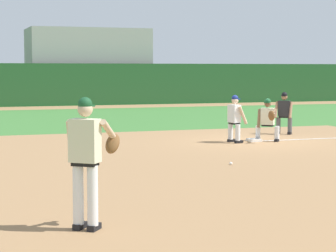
{
  "coord_description": "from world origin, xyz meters",
  "views": [
    {
      "loc": [
        -9.05,
        -18.27,
        2.24
      ],
      "look_at": [
        -5.07,
        -6.6,
        1.17
      ],
      "focal_mm": 70.0,
      "sensor_mm": 36.0,
      "label": 1
    }
  ],
  "objects_px": {
    "pitcher": "(87,155)",
    "first_baseman": "(268,118)",
    "first_base_bag": "(254,140)",
    "baseball": "(231,163)",
    "baserunner": "(235,117)",
    "umpire": "(284,111)"
  },
  "relations": [
    {
      "from": "pitcher",
      "to": "umpire",
      "type": "relative_size",
      "value": 1.27
    },
    {
      "from": "first_base_bag",
      "to": "baseball",
      "type": "height_order",
      "value": "first_base_bag"
    },
    {
      "from": "first_base_bag",
      "to": "baserunner",
      "type": "height_order",
      "value": "baserunner"
    },
    {
      "from": "baseball",
      "to": "first_baseman",
      "type": "distance_m",
      "value": 5.31
    },
    {
      "from": "first_baseman",
      "to": "umpire",
      "type": "distance_m",
      "value": 2.45
    },
    {
      "from": "first_base_bag",
      "to": "baseball",
      "type": "xyz_separation_m",
      "value": [
        -2.75,
        -4.36,
        -0.01
      ]
    },
    {
      "from": "first_base_bag",
      "to": "baserunner",
      "type": "relative_size",
      "value": 0.26
    },
    {
      "from": "first_baseman",
      "to": "baserunner",
      "type": "bearing_deg",
      "value": 178.28
    },
    {
      "from": "baseball",
      "to": "baserunner",
      "type": "bearing_deg",
      "value": 64.36
    },
    {
      "from": "pitcher",
      "to": "first_baseman",
      "type": "relative_size",
      "value": 1.39
    },
    {
      "from": "first_base_bag",
      "to": "umpire",
      "type": "relative_size",
      "value": 0.26
    },
    {
      "from": "first_baseman",
      "to": "umpire",
      "type": "relative_size",
      "value": 0.92
    },
    {
      "from": "first_base_bag",
      "to": "first_baseman",
      "type": "bearing_deg",
      "value": -20.35
    },
    {
      "from": "first_base_bag",
      "to": "baserunner",
      "type": "bearing_deg",
      "value": -171.04
    },
    {
      "from": "baseball",
      "to": "umpire",
      "type": "bearing_deg",
      "value": 52.04
    },
    {
      "from": "baseball",
      "to": "pitcher",
      "type": "bearing_deg",
      "value": -131.48
    },
    {
      "from": "baseball",
      "to": "first_baseman",
      "type": "xyz_separation_m",
      "value": [
        3.15,
        4.22,
        0.69
      ]
    },
    {
      "from": "first_baseman",
      "to": "umpire",
      "type": "xyz_separation_m",
      "value": [
        1.6,
        1.86,
        0.06
      ]
    },
    {
      "from": "pitcher",
      "to": "first_baseman",
      "type": "height_order",
      "value": "pitcher"
    },
    {
      "from": "baserunner",
      "to": "pitcher",
      "type": "bearing_deg",
      "value": -124.96
    },
    {
      "from": "pitcher",
      "to": "baserunner",
      "type": "height_order",
      "value": "pitcher"
    },
    {
      "from": "baserunner",
      "to": "umpire",
      "type": "bearing_deg",
      "value": 34.06
    }
  ]
}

